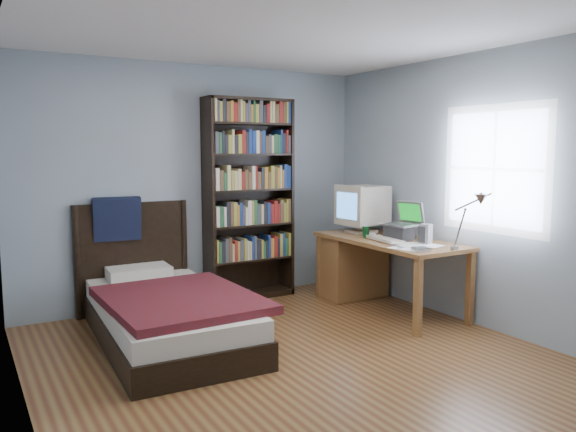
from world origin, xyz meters
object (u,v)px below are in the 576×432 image
at_px(crt_monitor, 363,206).
at_px(desk_lamp, 477,205).
at_px(keyboard, 385,239).
at_px(speaker, 426,234).
at_px(soda_can, 366,232).
at_px(bookshelf, 249,199).
at_px(desk, 361,262).
at_px(laptop, 400,229).
at_px(bed, 163,309).

relative_size(crt_monitor, desk_lamp, 0.95).
bearing_deg(desk_lamp, keyboard, 96.67).
distance_m(speaker, soda_can, 0.65).
relative_size(speaker, bookshelf, 0.09).
xyz_separation_m(desk, desk_lamp, (-0.00, -1.53, 0.75)).
height_order(desk, bookshelf, bookshelf).
height_order(desk, laptop, laptop).
xyz_separation_m(laptop, soda_can, (-0.20, 0.29, -0.05)).
distance_m(keyboard, bed, 2.21).
xyz_separation_m(desk, laptop, (0.06, -0.54, 0.42)).
bearing_deg(laptop, bed, 169.27).
bearing_deg(laptop, desk, 96.80).
xyz_separation_m(crt_monitor, speaker, (0.05, -0.90, -0.19)).
xyz_separation_m(speaker, soda_can, (-0.23, 0.61, -0.04)).
relative_size(keyboard, bed, 0.20).
bearing_deg(soda_can, crt_monitor, 57.97).
bearing_deg(desk_lamp, bookshelf, 113.74).
xyz_separation_m(desk, bed, (-2.23, -0.10, -0.16)).
relative_size(laptop, soda_can, 3.26).
relative_size(desk, bed, 0.74).
height_order(desk, bed, bed).
relative_size(laptop, bed, 0.17).
xyz_separation_m(crt_monitor, keyboard, (-0.16, -0.57, -0.27)).
bearing_deg(desk, desk_lamp, -90.12).
distance_m(speaker, bookshelf, 1.92).
relative_size(keyboard, bookshelf, 0.20).
bearing_deg(desk_lamp, soda_can, 96.03).
relative_size(desk, speaker, 8.45).
bearing_deg(keyboard, crt_monitor, 80.38).
height_order(crt_monitor, bed, crt_monitor).
bearing_deg(bookshelf, desk_lamp, -66.26).
distance_m(bookshelf, bed, 1.70).
distance_m(keyboard, speaker, 0.40).
height_order(desk, desk_lamp, desk_lamp).
bearing_deg(speaker, laptop, 75.50).
xyz_separation_m(laptop, bookshelf, (-1.05, 1.24, 0.25)).
xyz_separation_m(desk, soda_can, (-0.14, -0.25, 0.37)).
height_order(soda_can, bookshelf, bookshelf).
xyz_separation_m(soda_can, bed, (-2.09, 0.15, -0.53)).
distance_m(desk, soda_can, 0.47).
height_order(speaker, bookshelf, bookshelf).
xyz_separation_m(desk_lamp, speaker, (0.10, 0.67, -0.34)).
distance_m(crt_monitor, speaker, 0.92).
bearing_deg(desk_lamp, laptop, 86.12).
height_order(laptop, soda_can, laptop).
height_order(soda_can, bed, bed).
height_order(keyboard, bed, bed).
bearing_deg(bookshelf, desk, -35.59).
height_order(laptop, bed, bed).
xyz_separation_m(laptop, speaker, (0.03, -0.32, -0.01)).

